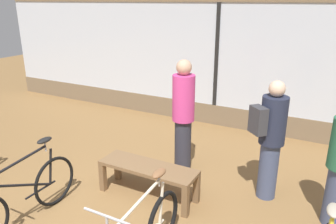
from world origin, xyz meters
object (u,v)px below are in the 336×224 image
display_bench (148,171)px  customer_by_window (270,137)px  bicycle_left (23,197)px  customer_mid_floor (183,115)px

display_bench → customer_by_window: (1.46, 0.77, 0.52)m
bicycle_left → customer_by_window: (2.48, 2.00, 0.52)m
customer_mid_floor → customer_by_window: bearing=-3.8°
bicycle_left → customer_by_window: customer_by_window is taller
bicycle_left → customer_by_window: size_ratio=1.02×
bicycle_left → customer_mid_floor: bearing=61.2°
display_bench → customer_mid_floor: customer_mid_floor is taller
bicycle_left → customer_by_window: bearing=38.9°
display_bench → customer_mid_floor: size_ratio=0.77×
display_bench → customer_by_window: size_ratio=0.83×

